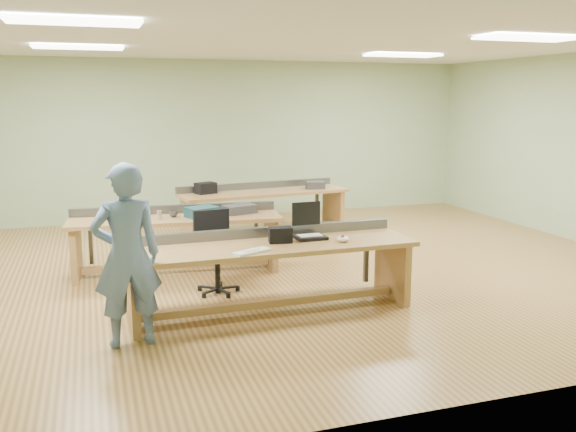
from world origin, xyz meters
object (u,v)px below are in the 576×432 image
object	(u,v)px
parts_bin_teal	(202,212)
person	(127,256)
camera_bag	(280,235)
workbench_mid	(176,231)
workbench_front	(270,261)
task_chair	(216,263)
drinks_can	(159,215)
laptop_base	(310,237)
parts_bin_grey	(239,209)
mug	(173,214)
workbench_back	(264,202)

from	to	relation	value
parts_bin_teal	person	bearing A→B (deg)	-116.36
camera_bag	workbench_mid	bearing A→B (deg)	124.74
workbench_front	person	size ratio (longest dim) A/B	1.82
workbench_front	parts_bin_teal	bearing A→B (deg)	103.18
workbench_mid	person	world-z (taller)	person
task_chair	drinks_can	bearing A→B (deg)	117.05
laptop_base	parts_bin_teal	world-z (taller)	parts_bin_teal
person	camera_bag	bearing A→B (deg)	-168.16
laptop_base	parts_bin_grey	world-z (taller)	parts_bin_grey
person	task_chair	xyz separation A→B (m)	(1.09, 1.32, -0.51)
task_chair	parts_bin_grey	world-z (taller)	task_chair
laptop_base	parts_bin_teal	xyz separation A→B (m)	(-0.91, 1.62, 0.05)
drinks_can	parts_bin_grey	bearing A→B (deg)	6.13
mug	person	bearing A→B (deg)	-107.44
laptop_base	drinks_can	xyz separation A→B (m)	(-1.47, 1.62, 0.04)
workbench_mid	mug	bearing A→B (deg)	175.04
workbench_mid	workbench_front	bearing A→B (deg)	-62.01
workbench_mid	parts_bin_teal	bearing A→B (deg)	-15.37
mug	drinks_can	distance (m)	0.23
camera_bag	parts_bin_teal	world-z (taller)	camera_bag
workbench_front	person	bearing A→B (deg)	-163.04
laptop_base	parts_bin_teal	size ratio (longest dim) A/B	0.86
camera_bag	drinks_can	xyz separation A→B (m)	(-1.10, 1.69, -0.03)
workbench_back	laptop_base	size ratio (longest dim) A/B	8.80
workbench_back	person	size ratio (longest dim) A/B	1.70
workbench_mid	task_chair	distance (m)	1.07
parts_bin_teal	laptop_base	bearing A→B (deg)	-60.62
workbench_mid	workbench_back	distance (m)	2.53
workbench_back	drinks_can	size ratio (longest dim) A/B	25.15
workbench_mid	parts_bin_grey	distance (m)	0.89
task_chair	drinks_can	world-z (taller)	task_chair
mug	parts_bin_teal	bearing A→B (deg)	-20.07
workbench_front	parts_bin_grey	size ratio (longest dim) A/B	7.44
person	task_chair	size ratio (longest dim) A/B	1.77
workbench_back	drinks_can	distance (m)	2.79
workbench_back	mug	size ratio (longest dim) A/B	26.69
workbench_back	camera_bag	size ratio (longest dim) A/B	11.83
workbench_back	drinks_can	xyz separation A→B (m)	(-1.95, -1.98, 0.25)
person	mug	size ratio (longest dim) A/B	15.70
drinks_can	camera_bag	bearing A→B (deg)	-56.96
task_chair	mug	distance (m)	1.15
person	laptop_base	distance (m)	2.08
workbench_back	parts_bin_grey	world-z (taller)	parts_bin_grey
task_chair	drinks_can	distance (m)	1.13
workbench_back	task_chair	xyz separation A→B (m)	(-1.40, -2.85, -0.20)
person	parts_bin_teal	bearing A→B (deg)	-121.71
workbench_mid	task_chair	xyz separation A→B (m)	(0.33, -1.00, -0.20)
task_chair	drinks_can	xyz separation A→B (m)	(-0.55, 0.88, 0.45)
workbench_front	parts_bin_grey	distance (m)	1.84
workbench_mid	parts_bin_grey	xyz separation A→B (m)	(0.85, -0.01, 0.25)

